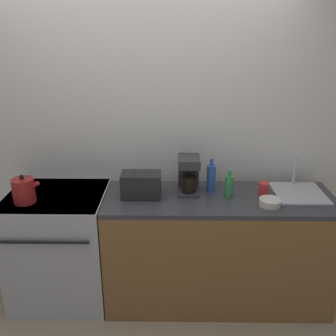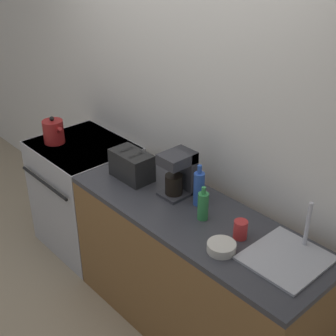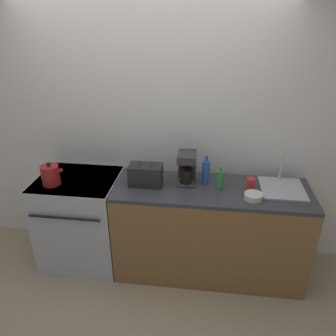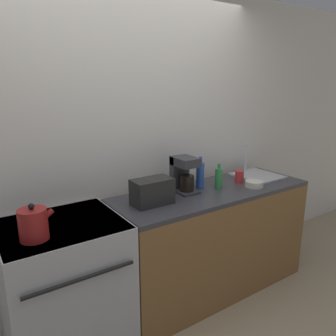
# 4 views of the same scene
# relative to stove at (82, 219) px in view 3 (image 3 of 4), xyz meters

# --- Properties ---
(ground_plane) EXTENTS (12.00, 12.00, 0.00)m
(ground_plane) POSITION_rel_stove_xyz_m (0.65, -0.33, -0.48)
(ground_plane) COLOR tan
(wall_back) EXTENTS (8.00, 0.05, 2.60)m
(wall_back) POSITION_rel_stove_xyz_m (0.65, 0.39, 0.82)
(wall_back) COLOR silver
(wall_back) RESTS_ON ground_plane
(stove) EXTENTS (0.77, 0.70, 0.94)m
(stove) POSITION_rel_stove_xyz_m (0.00, 0.00, 0.00)
(stove) COLOR #B7B7BC
(stove) RESTS_ON ground_plane
(counter_block) EXTENTS (1.77, 0.61, 0.94)m
(counter_block) POSITION_rel_stove_xyz_m (1.28, -0.03, -0.01)
(counter_block) COLOR brown
(counter_block) RESTS_ON ground_plane
(kettle) EXTENTS (0.20, 0.16, 0.22)m
(kettle) POSITION_rel_stove_xyz_m (-0.18, -0.13, 0.55)
(kettle) COLOR maroon
(kettle) RESTS_ON stove
(toaster) EXTENTS (0.30, 0.17, 0.19)m
(toaster) POSITION_rel_stove_xyz_m (0.68, -0.03, 0.55)
(toaster) COLOR black
(toaster) RESTS_ON counter_block
(coffee_maker) EXTENTS (0.16, 0.22, 0.29)m
(coffee_maker) POSITION_rel_stove_xyz_m (1.04, 0.08, 0.61)
(coffee_maker) COLOR #333338
(coffee_maker) RESTS_ON counter_block
(sink_tray) EXTENTS (0.38, 0.41, 0.28)m
(sink_tray) POSITION_rel_stove_xyz_m (1.90, 0.05, 0.47)
(sink_tray) COLOR #B7B7BC
(sink_tray) RESTS_ON counter_block
(bottle_blue) EXTENTS (0.07, 0.07, 0.27)m
(bottle_blue) POSITION_rel_stove_xyz_m (1.22, 0.07, 0.57)
(bottle_blue) COLOR #2D56B7
(bottle_blue) RESTS_ON counter_block
(bottle_green) EXTENTS (0.06, 0.06, 0.22)m
(bottle_green) POSITION_rel_stove_xyz_m (1.34, -0.02, 0.55)
(bottle_green) COLOR #338C47
(bottle_green) RESTS_ON counter_block
(cup_red) EXTENTS (0.08, 0.08, 0.11)m
(cup_red) POSITION_rel_stove_xyz_m (1.61, 0.00, 0.51)
(cup_red) COLOR red
(cup_red) RESTS_ON counter_block
(bowl) EXTENTS (0.16, 0.16, 0.05)m
(bowl) POSITION_rel_stove_xyz_m (1.63, -0.17, 0.48)
(bowl) COLOR beige
(bowl) RESTS_ON counter_block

